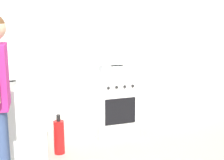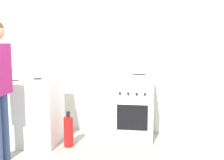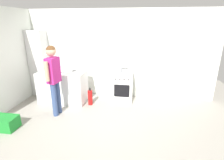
% 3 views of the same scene
% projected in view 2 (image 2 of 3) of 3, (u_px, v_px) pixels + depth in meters
% --- Properties ---
extents(back_wall, '(6.00, 0.10, 2.60)m').
position_uv_depth(back_wall, '(114.00, 49.00, 5.34)').
color(back_wall, silver).
rests_on(back_wall, ground).
extents(counter_unit, '(1.30, 0.70, 0.90)m').
position_uv_depth(counter_unit, '(14.00, 111.00, 4.94)').
color(counter_unit, silver).
rests_on(counter_unit, ground).
extents(oven_left, '(0.58, 0.62, 0.85)m').
position_uv_depth(oven_left, '(134.00, 110.00, 5.06)').
color(oven_left, white).
rests_on(oven_left, ground).
extents(pot, '(0.36, 0.18, 0.13)m').
position_uv_depth(pot, '(127.00, 77.00, 5.02)').
color(pot, gray).
rests_on(pot, oven_left).
extents(knife_carving, '(0.33, 0.08, 0.01)m').
position_uv_depth(knife_carving, '(45.00, 79.00, 4.96)').
color(knife_carving, silver).
rests_on(knife_carving, counter_unit).
extents(knife_paring, '(0.21, 0.06, 0.01)m').
position_uv_depth(knife_paring, '(12.00, 81.00, 4.80)').
color(knife_paring, silver).
rests_on(knife_paring, counter_unit).
extents(fire_extinguisher, '(0.13, 0.13, 0.50)m').
position_uv_depth(fire_extinguisher, '(69.00, 131.00, 4.76)').
color(fire_extinguisher, red).
rests_on(fire_extinguisher, ground).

